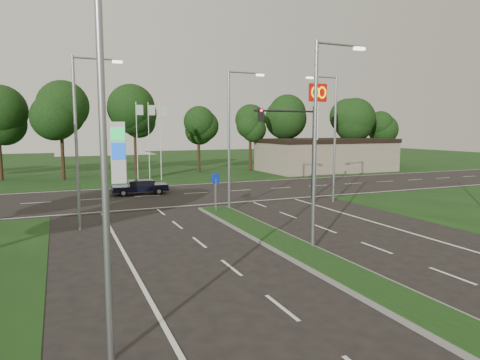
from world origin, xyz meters
name	(u,v)px	position (x,y,z in m)	size (l,w,h in m)	color
ground	(397,302)	(0.00, 0.00, 0.00)	(160.00, 160.00, 0.00)	black
verge_far	(127,165)	(0.00, 55.00, 0.00)	(160.00, 50.00, 0.02)	black
cross_road	(184,194)	(0.00, 24.00, 0.00)	(160.00, 12.00, 0.02)	black
median_kerb	(323,263)	(0.00, 4.00, 0.06)	(2.00, 26.00, 0.12)	slate
commercial_building	(326,155)	(22.00, 36.00, 2.00)	(16.00, 9.00, 4.00)	gray
streetlight_median_near	(319,134)	(1.00, 6.00, 5.08)	(2.53, 0.22, 9.00)	gray
streetlight_median_far	(232,132)	(1.00, 16.00, 5.08)	(2.53, 0.22, 9.00)	gray
streetlight_left_near	(113,139)	(-8.30, 0.00, 5.08)	(2.53, 0.22, 9.00)	gray
streetlight_left_far	(80,133)	(-8.30, 14.00, 5.08)	(2.53, 0.22, 9.00)	gray
streetlight_right_far	(333,132)	(8.80, 16.00, 5.08)	(2.53, 0.22, 9.00)	gray
traffic_signal	(299,138)	(7.19, 18.00, 4.65)	(5.10, 0.42, 7.00)	black
median_signs	(216,184)	(0.00, 16.40, 1.71)	(1.16, 1.76, 2.38)	gray
gas_pylon	(120,151)	(-3.79, 33.05, 3.20)	(5.80, 1.26, 8.00)	silver
mcdonalds_sign	(318,105)	(18.00, 31.97, 7.99)	(2.20, 0.47, 10.40)	silver
treeline_far	(146,116)	(0.10, 39.93, 6.83)	(6.00, 6.00, 9.90)	black
navy_sedan	(140,187)	(-3.36, 25.11, 0.64)	(4.42, 1.97, 1.19)	black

